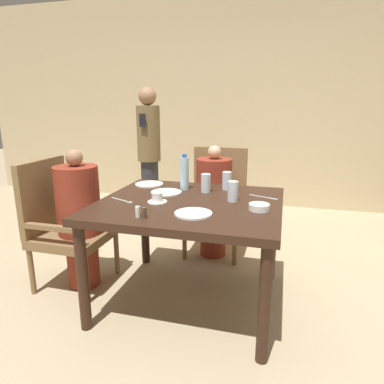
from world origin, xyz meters
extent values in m
plane|color=tan|center=(0.00, 0.00, 0.00)|extent=(16.00, 16.00, 0.00)
cube|color=#C6B289|center=(0.00, 2.62, 1.40)|extent=(8.00, 0.06, 2.80)
cube|color=#331E14|center=(0.00, 0.00, 0.72)|extent=(1.21, 1.09, 0.05)
cylinder|color=#331E14|center=(-0.55, -0.49, 0.35)|extent=(0.07, 0.07, 0.70)
cylinder|color=#331E14|center=(0.55, -0.49, 0.35)|extent=(0.07, 0.07, 0.70)
cylinder|color=#331E14|center=(-0.55, 0.49, 0.35)|extent=(0.07, 0.07, 0.70)
cylinder|color=#331E14|center=(0.55, 0.49, 0.35)|extent=(0.07, 0.07, 0.70)
cube|color=brown|center=(-0.93, 0.00, 0.39)|extent=(0.52, 0.52, 0.07)
cube|color=brown|center=(-1.16, 0.00, 0.70)|extent=(0.05, 0.52, 0.55)
cube|color=brown|center=(-0.93, 0.24, 0.55)|extent=(0.47, 0.04, 0.04)
cube|color=brown|center=(-0.93, -0.24, 0.55)|extent=(0.47, 0.04, 0.04)
cylinder|color=brown|center=(-0.70, 0.23, 0.18)|extent=(0.04, 0.04, 0.36)
cylinder|color=brown|center=(-0.70, -0.23, 0.18)|extent=(0.04, 0.04, 0.36)
cylinder|color=brown|center=(-1.15, 0.23, 0.18)|extent=(0.04, 0.04, 0.36)
cylinder|color=brown|center=(-1.15, -0.23, 0.18)|extent=(0.04, 0.04, 0.36)
cylinder|color=maroon|center=(-0.87, 0.00, 0.21)|extent=(0.24, 0.24, 0.43)
cylinder|color=maroon|center=(-0.87, 0.00, 0.69)|extent=(0.32, 0.32, 0.51)
sphere|color=#997051|center=(-0.87, 0.00, 1.01)|extent=(0.12, 0.12, 0.12)
cube|color=brown|center=(0.00, 0.86, 0.39)|extent=(0.52, 0.52, 0.07)
cube|color=brown|center=(0.00, 1.10, 0.70)|extent=(0.52, 0.05, 0.55)
cube|color=brown|center=(0.24, 0.86, 0.55)|extent=(0.04, 0.47, 0.04)
cube|color=brown|center=(-0.24, 0.86, 0.55)|extent=(0.04, 0.47, 0.04)
cylinder|color=brown|center=(0.23, 0.64, 0.18)|extent=(0.04, 0.04, 0.36)
cylinder|color=brown|center=(-0.23, 0.64, 0.18)|extent=(0.04, 0.04, 0.36)
cylinder|color=brown|center=(0.23, 1.09, 0.18)|extent=(0.04, 0.04, 0.36)
cylinder|color=brown|center=(-0.23, 1.09, 0.18)|extent=(0.04, 0.04, 0.36)
cylinder|color=maroon|center=(0.00, 0.80, 0.21)|extent=(0.24, 0.24, 0.43)
cylinder|color=maroon|center=(0.00, 0.80, 0.67)|extent=(0.32, 0.32, 0.48)
sphere|color=tan|center=(0.00, 0.80, 0.97)|extent=(0.12, 0.12, 0.12)
cylinder|color=#2D2D33|center=(-0.93, 1.56, 0.37)|extent=(0.20, 0.20, 0.74)
cylinder|color=brown|center=(-0.93, 1.56, 1.05)|extent=(0.27, 0.27, 0.63)
sphere|color=#997051|center=(-0.93, 1.56, 1.46)|extent=(0.20, 0.20, 0.20)
cube|color=black|center=(-0.93, 1.40, 1.20)|extent=(0.07, 0.01, 0.14)
cylinder|color=white|center=(0.10, -0.27, 0.75)|extent=(0.23, 0.23, 0.01)
cylinder|color=white|center=(-0.44, 0.37, 0.75)|extent=(0.23, 0.23, 0.01)
cylinder|color=white|center=(-0.22, 0.16, 0.75)|extent=(0.23, 0.23, 0.01)
cylinder|color=white|center=(-0.20, -0.09, 0.75)|extent=(0.13, 0.13, 0.01)
cylinder|color=white|center=(-0.20, -0.09, 0.78)|extent=(0.07, 0.07, 0.06)
cylinder|color=white|center=(0.47, -0.08, 0.77)|extent=(0.13, 0.13, 0.04)
cylinder|color=#A3C6DB|center=(-0.13, 0.30, 0.87)|extent=(0.07, 0.07, 0.25)
cylinder|color=#3359B2|center=(-0.13, 0.30, 1.00)|extent=(0.04, 0.04, 0.03)
cylinder|color=silver|center=(0.28, 0.08, 0.81)|extent=(0.07, 0.07, 0.14)
cylinder|color=silver|center=(0.19, 0.39, 0.81)|extent=(0.07, 0.07, 0.14)
cylinder|color=silver|center=(0.05, 0.27, 0.81)|extent=(0.07, 0.07, 0.14)
cylinder|color=white|center=(-0.20, -0.40, 0.78)|extent=(0.03, 0.03, 0.07)
cylinder|color=#4C3D2D|center=(-0.16, -0.40, 0.78)|extent=(0.03, 0.03, 0.06)
cube|color=silver|center=(-0.46, -0.10, 0.75)|extent=(0.17, 0.08, 0.00)
cube|color=silver|center=(-0.38, -0.14, 0.75)|extent=(0.04, 0.04, 0.00)
cube|color=silver|center=(0.46, 0.23, 0.75)|extent=(0.18, 0.08, 0.00)
cube|color=silver|center=(0.54, 0.20, 0.75)|extent=(0.06, 0.04, 0.00)
camera|label=1|loc=(0.60, -2.13, 1.38)|focal=32.00mm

